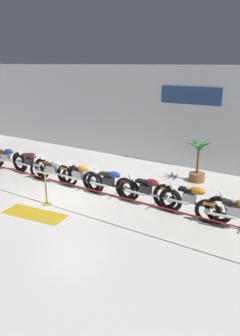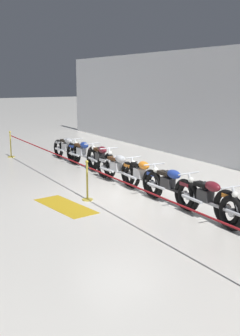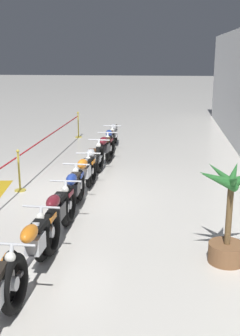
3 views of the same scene
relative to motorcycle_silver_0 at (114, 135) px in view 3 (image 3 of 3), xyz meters
The scene contains 12 objects.
ground_plane 5.41m from the motorcycle_silver_0, ahead, with size 120.00×120.00×0.00m, color silver.
motorcycle_silver_0 is the anchor object (origin of this frame).
motorcycle_blue_1 1.36m from the motorcycle_silver_0, ahead, with size 2.29×0.62×0.95m.
motorcycle_maroon_2 2.71m from the motorcycle_silver_0, ahead, with size 2.25×0.62×0.98m.
motorcycle_silver_3 4.10m from the motorcycle_silver_0, ahead, with size 2.22×0.62×0.92m.
motorcycle_orange_4 5.33m from the motorcycle_silver_0, ahead, with size 2.21×0.62×0.94m.
motorcycle_blue_5 6.63m from the motorcycle_silver_0, ahead, with size 2.24×0.62×0.94m.
motorcycle_maroon_6 8.03m from the motorcycle_silver_0, ahead, with size 2.38×0.62×0.95m.
motorcycle_orange_7 9.45m from the motorcycle_silver_0, ahead, with size 2.47×0.62×0.98m.
potted_palm_left_of_row 9.06m from the motorcycle_silver_0, 18.87° to the left, with size 1.01×1.14×1.71m.
stanchion_far_left 4.10m from the motorcycle_silver_0, 24.29° to the right, with size 13.96×0.28×1.05m.
stanchion_mid_left 5.59m from the motorcycle_silver_0, 17.50° to the right, with size 0.28×0.28×1.05m.
Camera 3 is at (9.63, 2.56, 3.28)m, focal length 45.00 mm.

